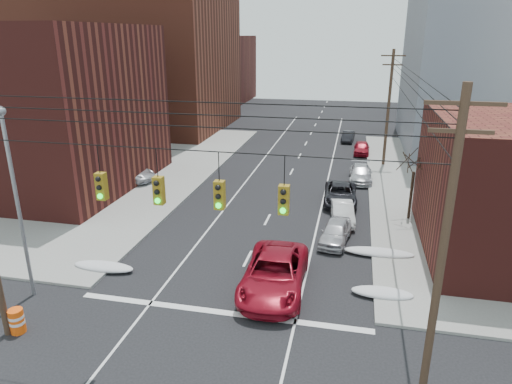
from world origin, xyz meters
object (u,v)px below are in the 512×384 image
at_px(parked_car_b, 343,212).
at_px(lot_car_c, 68,180).
at_px(parked_car_a, 335,232).
at_px(lot_car_d, 124,152).
at_px(parked_car_c, 340,194).
at_px(construction_barrel, 17,321).
at_px(red_pickup, 274,273).
at_px(lot_car_b, 126,173).
at_px(parked_car_e, 362,148).
at_px(parked_car_f, 348,137).
at_px(lot_car_a, 125,165).
at_px(parked_car_d, 361,174).

height_order(parked_car_b, lot_car_c, lot_car_c).
xyz_separation_m(parked_car_a, lot_car_d, (-22.14, 15.17, 0.20)).
bearing_deg(lot_car_c, parked_car_c, -81.11).
relative_size(lot_car_d, construction_barrel, 3.91).
relative_size(red_pickup, parked_car_b, 1.62).
bearing_deg(lot_car_b, parked_car_e, -44.26).
distance_m(parked_car_f, lot_car_d, 26.01).
distance_m(parked_car_b, parked_car_f, 25.33).
distance_m(parked_car_c, lot_car_a, 19.82).
relative_size(parked_car_a, lot_car_a, 0.87).
distance_m(parked_car_a, construction_barrel, 17.71).
distance_m(parked_car_a, lot_car_d, 26.84).
distance_m(red_pickup, parked_car_e, 29.52).
bearing_deg(lot_car_d, parked_car_a, -113.53).
height_order(parked_car_f, lot_car_c, lot_car_c).
xyz_separation_m(parked_car_b, construction_barrel, (-13.24, -15.58, -0.09)).
xyz_separation_m(red_pickup, lot_car_b, (-15.74, 14.67, -0.02)).
bearing_deg(parked_car_d, parked_car_f, 94.19).
bearing_deg(parked_car_b, parked_car_e, 79.27).
bearing_deg(lot_car_d, construction_barrel, -150.46).
height_order(red_pickup, lot_car_c, red_pickup).
relative_size(lot_car_a, lot_car_d, 1.06).
distance_m(parked_car_d, lot_car_c, 24.91).
relative_size(lot_car_a, lot_car_c, 1.05).
relative_size(parked_car_c, lot_car_b, 0.99).
xyz_separation_m(parked_car_e, parked_car_f, (-1.60, 5.88, -0.06)).
relative_size(parked_car_c, lot_car_d, 1.21).
xyz_separation_m(red_pickup, construction_barrel, (-10.22, -5.82, -0.33)).
xyz_separation_m(red_pickup, parked_car_c, (2.71, 13.40, -0.18)).
height_order(parked_car_a, lot_car_c, lot_car_c).
xyz_separation_m(parked_car_a, parked_car_b, (0.31, 3.49, -0.03)).
relative_size(lot_car_b, construction_barrel, 4.74).
height_order(red_pickup, lot_car_d, red_pickup).
height_order(parked_car_c, construction_barrel, parked_car_c).
bearing_deg(lot_car_c, lot_car_a, -24.77).
relative_size(parked_car_c, parked_car_e, 1.32).
bearing_deg(parked_car_d, lot_car_c, -163.81).
height_order(parked_car_f, lot_car_a, lot_car_a).
bearing_deg(lot_car_d, parked_car_e, -61.02).
xyz_separation_m(parked_car_c, parked_car_d, (1.50, 5.98, -0.04)).
distance_m(parked_car_e, lot_car_d, 24.98).
bearing_deg(parked_car_f, parked_car_e, -70.31).
xyz_separation_m(parked_car_b, lot_car_c, (-22.57, 2.16, 0.13)).
height_order(parked_car_f, construction_barrel, parked_car_f).
distance_m(parked_car_e, parked_car_f, 6.10).
height_order(parked_car_d, lot_car_a, lot_car_a).
xyz_separation_m(lot_car_a, construction_barrel, (6.61, -22.48, -0.34)).
relative_size(parked_car_e, construction_barrel, 3.57).
bearing_deg(construction_barrel, lot_car_c, 117.75).
bearing_deg(parked_car_b, lot_car_b, 158.39).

